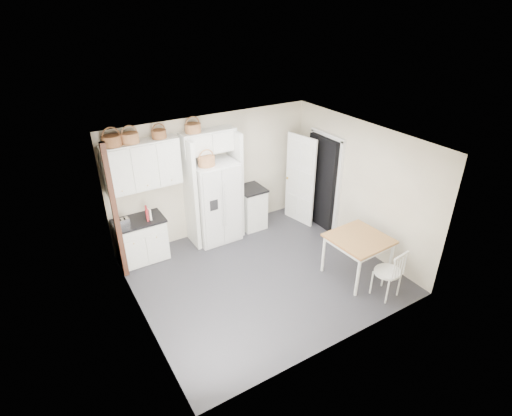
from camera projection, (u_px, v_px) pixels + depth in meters
floor at (263, 275)px, 7.52m from camera, size 4.50×4.50×0.00m
ceiling at (265, 143)px, 6.30m from camera, size 4.50×4.50×0.00m
wall_back at (213, 175)px, 8.42m from camera, size 4.50×0.00×4.50m
wall_left at (135, 253)px, 5.88m from camera, size 0.00×4.00×4.00m
wall_right at (359, 186)px, 7.94m from camera, size 0.00×4.00×4.00m
refrigerator at (215, 201)px, 8.30m from camera, size 0.90×0.72×1.74m
base_cab_left at (141, 240)px, 7.81m from camera, size 0.91×0.57×0.84m
base_cab_right at (251, 208)px, 8.93m from camera, size 0.52×0.62×0.91m
dining_table at (357, 256)px, 7.35m from camera, size 1.02×1.02×0.81m
windsor_chair at (387, 272)px, 6.81m from camera, size 0.52×0.48×0.97m
counter_left at (138, 221)px, 7.60m from camera, size 0.95×0.61×0.04m
counter_right at (251, 189)px, 8.71m from camera, size 0.56×0.66×0.04m
toaster at (123, 223)px, 7.33m from camera, size 0.24×0.15×0.16m
cookbook_red at (147, 213)px, 7.54m from camera, size 0.07×0.18×0.26m
cookbook_cream at (148, 214)px, 7.56m from camera, size 0.07×0.16×0.23m
basket_upper_a at (112, 141)px, 6.86m from camera, size 0.33×0.33×0.19m
basket_upper_b at (130, 138)px, 7.01m from camera, size 0.31×0.31×0.18m
basket_upper_c at (159, 134)px, 7.26m from camera, size 0.27×0.27×0.16m
basket_bridge_a at (193, 128)px, 7.56m from camera, size 0.31×0.31×0.17m
basket_fridge_a at (207, 161)px, 7.69m from camera, size 0.34×0.34×0.18m
upper_cabinet at (142, 165)px, 7.33m from camera, size 1.40×0.34×0.90m
bridge_cabinet at (208, 141)px, 7.84m from camera, size 1.12×0.34×0.45m
fridge_panel_left at (191, 194)px, 7.97m from camera, size 0.08×0.60×2.30m
fridge_panel_right at (235, 183)px, 8.43m from camera, size 0.08×0.60×2.30m
trim_post at (115, 214)px, 6.93m from camera, size 0.09×0.09×2.60m
doorway_void at (322, 182)px, 8.79m from camera, size 0.18×0.85×2.05m
door_slab at (300, 180)px, 8.87m from camera, size 0.21×0.79×2.05m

